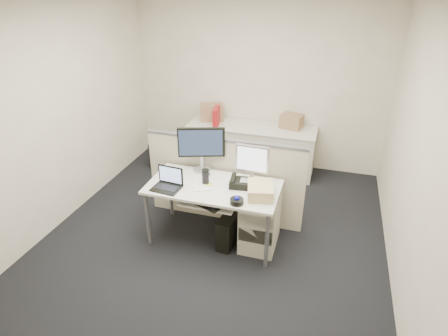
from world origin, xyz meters
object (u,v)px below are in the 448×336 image
(desk, at_px, (213,191))
(laptop, at_px, (166,180))
(monitor_main, at_px, (202,150))
(desk_phone, at_px, (241,183))

(desk, height_order, laptop, laptop)
(monitor_main, relative_size, laptop, 1.81)
(laptop, distance_m, desk_phone, 0.84)
(desk, xyz_separation_m, laptop, (-0.48, -0.22, 0.18))
(desk, bearing_deg, monitor_main, 128.00)
(desk, distance_m, desk_phone, 0.33)
(monitor_main, xyz_separation_m, laptop, (-0.23, -0.54, -0.16))
(laptop, height_order, desk_phone, laptop)
(desk, relative_size, laptop, 4.88)
(laptop, bearing_deg, desk, 29.70)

